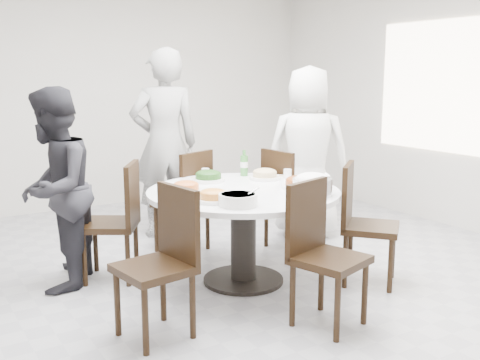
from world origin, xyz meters
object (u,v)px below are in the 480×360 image
chair_nw (110,222)px  diner_middle (165,144)px  chair_s (330,256)px  rice_bowl (312,187)px  chair_n (182,201)px  chair_ne (292,199)px  dining_table (243,236)px  diner_right (308,152)px  chair_se (371,225)px  beverage_bottle (244,163)px  chair_sw (154,265)px  soup_bowl (238,200)px  diner_left (54,190)px

chair_nw → diner_middle: diner_middle is taller
chair_s → diner_middle: size_ratio=0.50×
chair_s → rice_bowl: 0.69m
chair_n → chair_nw: same height
chair_s → chair_ne: bearing=44.6°
dining_table → rice_bowl: size_ratio=5.12×
chair_ne → diner_right: diner_right is taller
chair_se → beverage_bottle: (-0.51, 1.06, 0.39)m
chair_s → rice_bowl: bearing=45.9°
dining_table → chair_sw: chair_sw is taller
chair_sw → soup_bowl: chair_sw is taller
chair_se → beverage_bottle: size_ratio=4.14×
chair_s → soup_bowl: 0.73m
diner_left → soup_bowl: (0.96, -1.09, 0.02)m
dining_table → chair_s: bearing=-86.4°
chair_s → diner_middle: diner_middle is taller
diner_left → chair_ne: bearing=116.8°
rice_bowl → chair_ne: bearing=60.7°
chair_nw → chair_sw: (-0.11, -1.14, 0.00)m
dining_table → chair_sw: 1.11m
diner_right → diner_middle: bearing=6.6°
chair_sw → soup_bowl: size_ratio=3.55×
chair_nw → chair_se: same height
dining_table → diner_middle: (0.03, 1.54, 0.57)m
chair_se → diner_left: diner_left is taller
chair_s → chair_sw: bearing=140.0°
diner_right → soup_bowl: 1.98m
chair_ne → chair_nw: bearing=80.4°
dining_table → chair_s: size_ratio=1.58×
diner_right → diner_left: size_ratio=1.11×
chair_se → rice_bowl: chair_se is taller
diner_left → soup_bowl: 1.46m
diner_middle → rice_bowl: diner_middle is taller
chair_ne → diner_left: 2.17m
chair_nw → soup_bowl: chair_nw is taller
rice_bowl → soup_bowl: bearing=179.4°
chair_ne → chair_n: 1.04m
diner_right → diner_middle: 1.44m
chair_se → diner_middle: size_ratio=0.50×
diner_right → diner_middle: (-1.22, 0.76, 0.09)m
dining_table → beverage_bottle: 0.78m
diner_left → beverage_bottle: (1.60, -0.15, 0.09)m
chair_n → chair_s: size_ratio=1.00×
chair_sw → chair_se: bearing=80.6°
dining_table → chair_ne: (0.87, 0.52, 0.10)m
diner_right → soup_bowl: bearing=76.0°
chair_n → chair_se: 1.77m
diner_left → chair_s: bearing=70.1°
dining_table → chair_nw: size_ratio=1.58×
chair_se → chair_sw: bearing=138.5°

